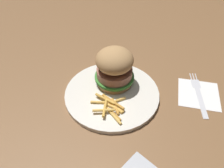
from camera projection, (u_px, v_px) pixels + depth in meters
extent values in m
plane|color=brown|center=(102.00, 95.00, 0.63)|extent=(1.60, 1.60, 0.00)
cylinder|color=silver|center=(112.00, 93.00, 0.63)|extent=(0.26, 0.26, 0.01)
cylinder|color=tan|center=(114.00, 80.00, 0.65)|extent=(0.10, 0.10, 0.02)
cylinder|color=#387F2D|center=(114.00, 77.00, 0.64)|extent=(0.11, 0.11, 0.01)
cylinder|color=#8E5B47|center=(114.00, 72.00, 0.63)|extent=(0.10, 0.10, 0.02)
ellipsoid|color=tan|center=(115.00, 60.00, 0.60)|extent=(0.10, 0.10, 0.06)
cylinder|color=#E5B251|center=(117.00, 101.00, 0.60)|extent=(0.03, 0.05, 0.01)
cylinder|color=gold|center=(114.00, 106.00, 0.58)|extent=(0.05, 0.05, 0.01)
cylinder|color=gold|center=(114.00, 114.00, 0.57)|extent=(0.04, 0.04, 0.01)
cylinder|color=#E5B251|center=(99.00, 102.00, 0.59)|extent=(0.01, 0.05, 0.01)
cylinder|color=gold|center=(112.00, 101.00, 0.60)|extent=(0.05, 0.06, 0.01)
cylinder|color=#E5B251|center=(114.00, 107.00, 0.58)|extent=(0.03, 0.05, 0.01)
cylinder|color=#E5B251|center=(113.00, 115.00, 0.56)|extent=(0.06, 0.05, 0.01)
cylinder|color=gold|center=(115.00, 106.00, 0.58)|extent=(0.05, 0.02, 0.01)
cylinder|color=#E5B251|center=(104.00, 110.00, 0.57)|extent=(0.01, 0.06, 0.01)
cylinder|color=gold|center=(105.00, 99.00, 0.59)|extent=(0.04, 0.05, 0.01)
cylinder|color=gold|center=(114.00, 103.00, 0.58)|extent=(0.04, 0.05, 0.01)
cylinder|color=gold|center=(105.00, 108.00, 0.57)|extent=(0.06, 0.01, 0.01)
cube|color=white|center=(199.00, 94.00, 0.64)|extent=(0.13, 0.13, 0.00)
cube|color=silver|center=(201.00, 102.00, 0.61)|extent=(0.11, 0.02, 0.00)
cube|color=silver|center=(196.00, 83.00, 0.66)|extent=(0.04, 0.02, 0.00)
cylinder|color=silver|center=(196.00, 76.00, 0.69)|extent=(0.03, 0.00, 0.00)
cylinder|color=silver|center=(194.00, 76.00, 0.69)|extent=(0.03, 0.00, 0.00)
cylinder|color=silver|center=(191.00, 76.00, 0.69)|extent=(0.03, 0.00, 0.00)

